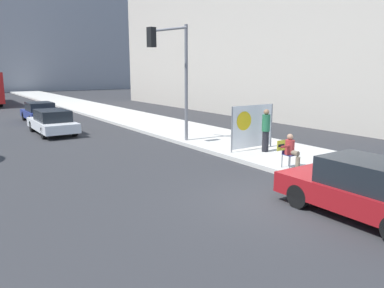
{
  "coord_description": "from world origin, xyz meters",
  "views": [
    {
      "loc": [
        -7.48,
        -6.87,
        3.61
      ],
      "look_at": [
        -0.24,
        3.86,
        1.04
      ],
      "focal_mm": 35.0,
      "sensor_mm": 36.0,
      "label": 1
    }
  ],
  "objects_px": {
    "traffic_light_pole": "(174,64)",
    "car_on_road_nearest": "(52,122)",
    "protest_banner": "(252,126)",
    "jogger_on_sidewalk": "(266,130)",
    "car_on_road_midblock": "(40,112)",
    "seated_protester": "(291,150)",
    "parked_car_curbside": "(365,189)"
  },
  "relations": [
    {
      "from": "car_on_road_midblock",
      "to": "seated_protester",
      "type": "bearing_deg",
      "value": -77.34
    },
    {
      "from": "car_on_road_nearest",
      "to": "protest_banner",
      "type": "bearing_deg",
      "value": -59.49
    },
    {
      "from": "protest_banner",
      "to": "parked_car_curbside",
      "type": "distance_m",
      "value": 7.52
    },
    {
      "from": "jogger_on_sidewalk",
      "to": "car_on_road_midblock",
      "type": "xyz_separation_m",
      "value": [
        -5.55,
        16.66,
        -0.41
      ]
    },
    {
      "from": "protest_banner",
      "to": "car_on_road_nearest",
      "type": "height_order",
      "value": "protest_banner"
    },
    {
      "from": "jogger_on_sidewalk",
      "to": "car_on_road_midblock",
      "type": "height_order",
      "value": "jogger_on_sidewalk"
    },
    {
      "from": "seated_protester",
      "to": "car_on_road_midblock",
      "type": "height_order",
      "value": "seated_protester"
    },
    {
      "from": "seated_protester",
      "to": "car_on_road_nearest",
      "type": "xyz_separation_m",
      "value": [
        -4.89,
        13.26,
        -0.13
      ]
    },
    {
      "from": "protest_banner",
      "to": "car_on_road_nearest",
      "type": "distance_m",
      "value": 11.75
    },
    {
      "from": "traffic_light_pole",
      "to": "parked_car_curbside",
      "type": "distance_m",
      "value": 10.76
    },
    {
      "from": "jogger_on_sidewalk",
      "to": "car_on_road_nearest",
      "type": "relative_size",
      "value": 0.39
    },
    {
      "from": "seated_protester",
      "to": "protest_banner",
      "type": "xyz_separation_m",
      "value": [
        1.06,
        3.15,
        0.37
      ]
    },
    {
      "from": "seated_protester",
      "to": "protest_banner",
      "type": "relative_size",
      "value": 0.51
    },
    {
      "from": "protest_banner",
      "to": "car_on_road_nearest",
      "type": "bearing_deg",
      "value": 120.51
    },
    {
      "from": "seated_protester",
      "to": "jogger_on_sidewalk",
      "type": "bearing_deg",
      "value": 57.35
    },
    {
      "from": "protest_banner",
      "to": "car_on_road_midblock",
      "type": "xyz_separation_m",
      "value": [
        -5.37,
        16.01,
        -0.51
      ]
    },
    {
      "from": "car_on_road_midblock",
      "to": "jogger_on_sidewalk",
      "type": "bearing_deg",
      "value": -71.58
    },
    {
      "from": "parked_car_curbside",
      "to": "car_on_road_nearest",
      "type": "xyz_separation_m",
      "value": [
        -3.21,
        17.09,
        -0.04
      ]
    },
    {
      "from": "protest_banner",
      "to": "jogger_on_sidewalk",
      "type": "bearing_deg",
      "value": -74.64
    },
    {
      "from": "protest_banner",
      "to": "traffic_light_pole",
      "type": "bearing_deg",
      "value": 120.85
    },
    {
      "from": "car_on_road_nearest",
      "to": "car_on_road_midblock",
      "type": "distance_m",
      "value": 5.92
    },
    {
      "from": "car_on_road_nearest",
      "to": "traffic_light_pole",
      "type": "bearing_deg",
      "value": -59.66
    },
    {
      "from": "traffic_light_pole",
      "to": "car_on_road_nearest",
      "type": "bearing_deg",
      "value": 120.34
    },
    {
      "from": "protest_banner",
      "to": "traffic_light_pole",
      "type": "relative_size",
      "value": 0.43
    },
    {
      "from": "protest_banner",
      "to": "parked_car_curbside",
      "type": "bearing_deg",
      "value": -111.44
    },
    {
      "from": "seated_protester",
      "to": "parked_car_curbside",
      "type": "relative_size",
      "value": 0.29
    },
    {
      "from": "jogger_on_sidewalk",
      "to": "traffic_light_pole",
      "type": "distance_m",
      "value": 5.26
    },
    {
      "from": "jogger_on_sidewalk",
      "to": "car_on_road_nearest",
      "type": "xyz_separation_m",
      "value": [
        -6.14,
        10.77,
        -0.41
      ]
    },
    {
      "from": "car_on_road_nearest",
      "to": "seated_protester",
      "type": "bearing_deg",
      "value": -69.75
    },
    {
      "from": "jogger_on_sidewalk",
      "to": "traffic_light_pole",
      "type": "bearing_deg",
      "value": -88.48
    },
    {
      "from": "traffic_light_pole",
      "to": "car_on_road_midblock",
      "type": "height_order",
      "value": "traffic_light_pole"
    },
    {
      "from": "jogger_on_sidewalk",
      "to": "car_on_road_midblock",
      "type": "distance_m",
      "value": 17.56
    }
  ]
}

